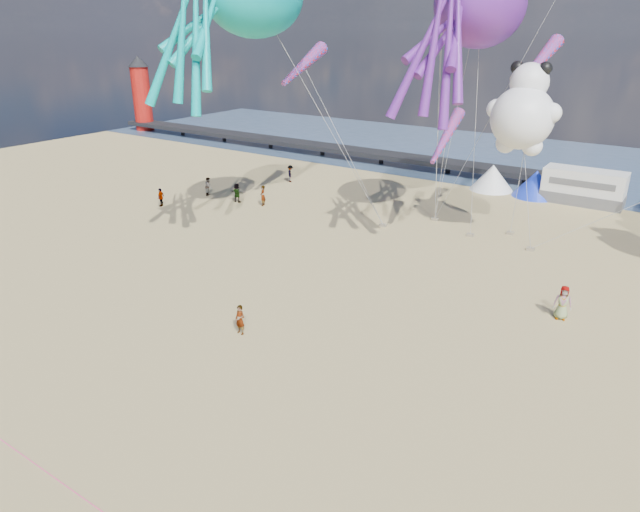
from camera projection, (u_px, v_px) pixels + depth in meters
The scene contains 25 objects.
ground at pixel (202, 422), 22.34m from camera, with size 120.00×120.00×0.00m, color tan.
water at pixel (552, 163), 64.48m from camera, with size 120.00×120.00×0.00m, color #384E6C.
pier at pixel (296, 143), 70.30m from camera, with size 60.00×3.00×0.50m, color black.
lighthouse at pixel (142, 99), 83.60m from camera, with size 2.60×2.60×9.00m, color #A5140F.
motorhome_0 at pixel (584, 187), 49.30m from camera, with size 6.60×2.50×3.00m, color silver.
tent_white at pixel (492, 177), 53.58m from camera, with size 4.00×4.00×2.40m, color white.
tent_blue at pixel (536, 184), 51.50m from camera, with size 4.00×4.00×2.40m, color #1933CC.
rope_line at pixel (91, 503), 18.50m from camera, with size 0.03×0.03×34.00m, color #F2338C.
standing_person at pixel (240, 320), 28.48m from camera, with size 0.57×0.37×1.56m, color tan.
beachgoer_1 at pixel (209, 186), 51.99m from camera, with size 0.82×0.53×1.68m, color #7F6659.
beachgoer_2 at pixel (290, 174), 56.46m from camera, with size 0.81×0.63×1.67m, color #7F6659.
beachgoer_3 at pixel (161, 197), 48.83m from camera, with size 1.03×0.59×1.59m, color #7F6659.
beachgoer_4 at pixel (237, 193), 49.95m from camera, with size 0.99×0.41×1.69m, color #7F6659.
beachgoer_5 at pixel (263, 196), 48.94m from camera, with size 1.65×0.53×1.78m, color #7F6659.
beachgoer_6 at pixel (563, 303), 29.91m from camera, with size 0.69×0.45×1.88m, color #7F6659.
sandbag_a at pixel (383, 225), 44.09m from camera, with size 0.50×0.35×0.22m, color gray.
sandbag_b at pixel (470, 235), 42.02m from camera, with size 0.50×0.35×0.22m, color gray.
sandbag_c at pixel (530, 249), 39.36m from camera, with size 0.50×0.35×0.22m, color gray.
sandbag_d at pixel (510, 233), 42.42m from camera, with size 0.50×0.35×0.22m, color gray.
sandbag_e at pixel (435, 219), 45.50m from camera, with size 0.50×0.35×0.22m, color gray.
kite_octopus_purple at pixel (481, 4), 35.87m from camera, with size 4.50×10.49×11.99m, color #612089, non-canonical shape.
kite_panda at pixel (522, 118), 37.29m from camera, with size 4.97×4.68×7.02m, color white, non-canonical shape.
windsock_left at pixel (304, 65), 44.16m from camera, with size 1.10×6.69×6.69m, color red, non-canonical shape.
windsock_mid at pixel (539, 62), 37.67m from camera, with size 1.00×5.89×5.89m, color red, non-canonical shape.
windsock_right at pixel (446, 137), 39.22m from camera, with size 0.90×5.60×5.60m, color red, non-canonical shape.
Camera 1 is at (14.13, -12.49, 14.41)m, focal length 32.00 mm.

